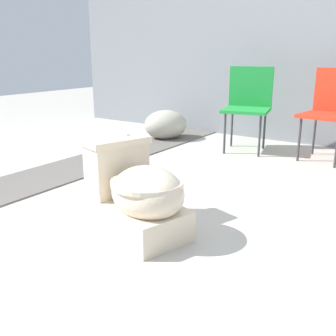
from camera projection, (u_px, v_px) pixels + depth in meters
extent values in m
plane|color=#B7B2A8|center=(145.00, 219.00, 2.39)|extent=(14.00, 14.00, 0.00)
cube|color=#605B56|center=(73.00, 168.00, 3.42)|extent=(0.56, 8.00, 0.01)
cube|color=beige|center=(138.00, 217.00, 2.20)|extent=(0.67, 0.51, 0.17)
ellipsoid|color=beige|center=(148.00, 193.00, 2.08)|extent=(0.53, 0.48, 0.28)
cylinder|color=beige|center=(147.00, 183.00, 2.06)|extent=(0.49, 0.49, 0.03)
cube|color=beige|center=(117.00, 169.00, 2.30)|extent=(0.27, 0.38, 0.30)
cube|color=beige|center=(116.00, 141.00, 2.25)|extent=(0.30, 0.41, 0.04)
cylinder|color=silver|center=(128.00, 135.00, 2.29)|extent=(0.02, 0.02, 0.01)
cube|color=#1E8C38|center=(246.00, 110.00, 3.90)|extent=(0.53, 0.53, 0.03)
cube|color=#1E8C38|center=(251.00, 87.00, 4.02)|extent=(0.44, 0.14, 0.40)
cylinder|color=#38383D|center=(260.00, 136.00, 3.76)|extent=(0.02, 0.02, 0.40)
cylinder|color=#38383D|center=(225.00, 134.00, 3.87)|extent=(0.02, 0.02, 0.40)
cylinder|color=#38383D|center=(264.00, 130.00, 4.06)|extent=(0.02, 0.02, 0.40)
cylinder|color=#38383D|center=(232.00, 128.00, 4.18)|extent=(0.02, 0.02, 0.40)
cube|color=red|center=(328.00, 116.00, 3.56)|extent=(0.49, 0.49, 0.03)
cylinder|color=#38383D|center=(299.00, 140.00, 3.61)|extent=(0.02, 0.02, 0.40)
cylinder|color=#38383D|center=(314.00, 134.00, 3.85)|extent=(0.02, 0.02, 0.40)
ellipsoid|color=gray|center=(107.00, 148.00, 3.69)|extent=(0.41, 0.39, 0.22)
ellipsoid|color=#ADA899|center=(166.00, 125.00, 4.54)|extent=(0.61, 0.64, 0.33)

